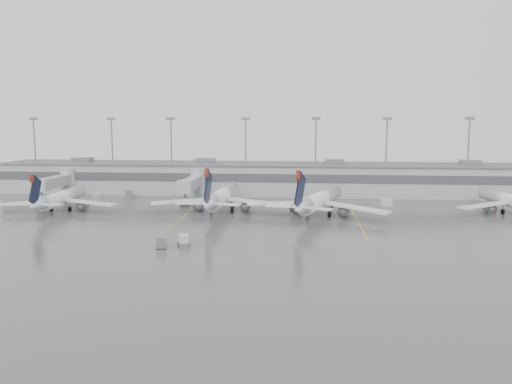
# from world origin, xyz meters

# --- Properties ---
(ground) EXTENTS (260.00, 260.00, 0.00)m
(ground) POSITION_xyz_m (0.00, 0.00, 0.00)
(ground) COLOR #4E4E51
(ground) RESTS_ON ground
(terminal) EXTENTS (152.00, 17.00, 9.45)m
(terminal) POSITION_xyz_m (-0.01, 57.98, 4.17)
(terminal) COLOR #B0B0AB
(terminal) RESTS_ON ground
(light_masts) EXTENTS (142.40, 8.00, 20.60)m
(light_masts) POSITION_xyz_m (0.00, 63.75, 12.03)
(light_masts) COLOR gray
(light_masts) RESTS_ON ground
(jet_bridge_left) EXTENTS (4.00, 17.20, 7.00)m
(jet_bridge_left) POSITION_xyz_m (-55.50, 45.72, 3.87)
(jet_bridge_left) COLOR #AAADB0
(jet_bridge_left) RESTS_ON ground
(jet_bridge_right) EXTENTS (4.00, 17.20, 7.00)m
(jet_bridge_right) POSITION_xyz_m (-20.50, 45.72, 3.87)
(jet_bridge_right) COLOR #AAADB0
(jet_bridge_right) RESTS_ON ground
(stand_markings) EXTENTS (105.25, 40.00, 0.01)m
(stand_markings) POSITION_xyz_m (-0.00, 24.00, 0.01)
(stand_markings) COLOR #E0B30D
(stand_markings) RESTS_ON ground
(jet_far_left) EXTENTS (25.85, 29.07, 9.40)m
(jet_far_left) POSITION_xyz_m (-45.44, 25.78, 2.92)
(jet_far_left) COLOR white
(jet_far_left) RESTS_ON ground
(jet_mid_left) EXTENTS (30.10, 33.74, 10.92)m
(jet_mid_left) POSITION_xyz_m (-10.57, 28.45, 3.39)
(jet_mid_left) COLOR white
(jet_mid_left) RESTS_ON ground
(jet_mid_right) EXTENTS (28.62, 32.56, 10.82)m
(jet_mid_right) POSITION_xyz_m (10.19, 25.73, 3.36)
(jet_mid_right) COLOR white
(jet_mid_right) RESTS_ON ground
(jet_far_right) EXTENTS (24.90, 28.11, 9.13)m
(jet_far_right) POSITION_xyz_m (50.58, 32.15, 2.84)
(jet_far_right) COLOR white
(jet_far_right) RESTS_ON ground
(baggage_tug) EXTENTS (2.43, 3.10, 1.76)m
(baggage_tug) POSITION_xyz_m (-11.50, -2.21, 0.68)
(baggage_tug) COLOR silver
(baggage_tug) RESTS_ON ground
(baggage_cart) EXTENTS (2.29, 3.07, 1.75)m
(baggage_cart) POSITION_xyz_m (-14.70, -3.41, 0.91)
(baggage_cart) COLOR slate
(baggage_cart) RESTS_ON ground
(gse_uld_a) EXTENTS (2.89, 2.38, 1.76)m
(gse_uld_a) POSITION_xyz_m (-43.88, 39.84, 0.88)
(gse_uld_a) COLOR silver
(gse_uld_a) RESTS_ON ground
(gse_uld_b) EXTENTS (2.67, 2.09, 1.67)m
(gse_uld_b) POSITION_xyz_m (-8.65, 37.62, 0.84)
(gse_uld_b) COLOR silver
(gse_uld_b) RESTS_ON ground
(gse_uld_c) EXTENTS (2.93, 2.41, 1.79)m
(gse_uld_c) POSITION_xyz_m (25.86, 39.49, 0.89)
(gse_uld_c) COLOR silver
(gse_uld_c) RESTS_ON ground
(gse_loader) EXTENTS (2.79, 3.57, 1.96)m
(gse_loader) POSITION_xyz_m (-36.98, 44.64, 0.98)
(gse_loader) COLOR slate
(gse_loader) RESTS_ON ground
(cone_a) EXTENTS (0.39, 0.39, 0.62)m
(cone_a) POSITION_xyz_m (-41.91, 36.93, 0.31)
(cone_a) COLOR #F63905
(cone_a) RESTS_ON ground
(cone_b) EXTENTS (0.39, 0.39, 0.62)m
(cone_b) POSITION_xyz_m (-21.10, 33.41, 0.31)
(cone_b) COLOR #F63905
(cone_b) RESTS_ON ground
(cone_c) EXTENTS (0.38, 0.38, 0.61)m
(cone_c) POSITION_xyz_m (9.49, 31.10, 0.30)
(cone_c) COLOR #F63905
(cone_c) RESTS_ON ground
(cone_d) EXTENTS (0.46, 0.46, 0.73)m
(cone_d) POSITION_xyz_m (47.17, 31.30, 0.36)
(cone_d) COLOR #F63905
(cone_d) RESTS_ON ground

